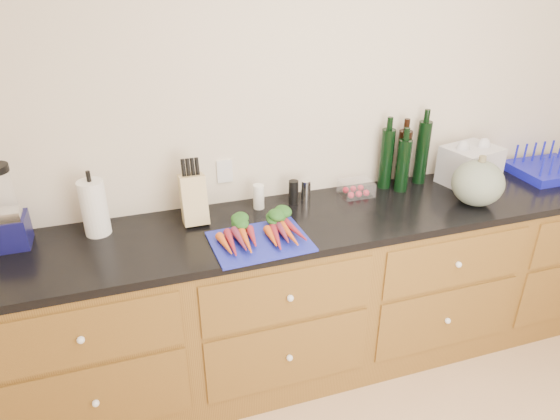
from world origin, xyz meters
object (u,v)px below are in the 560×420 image
object	(u,v)px
dish_rack	(549,168)
carrots	(257,231)
tomato_box	(356,188)
cutting_board	(260,241)
paper_towel	(94,208)
blender_appliance	(5,212)
squash	(478,183)
knife_block	(194,199)

from	to	relation	value
dish_rack	carrots	bearing A→B (deg)	-174.00
carrots	tomato_box	bearing A→B (deg)	24.06
cutting_board	paper_towel	bearing A→B (deg)	155.46
cutting_board	blender_appliance	bearing A→B (deg)	163.40
tomato_box	dish_rack	size ratio (longest dim) A/B	0.40
squash	paper_towel	bearing A→B (deg)	171.48
cutting_board	carrots	world-z (taller)	carrots
carrots	cutting_board	bearing A→B (deg)	-90.00
cutting_board	blender_appliance	distance (m)	1.12
paper_towel	cutting_board	bearing A→B (deg)	-24.54
blender_appliance	tomato_box	size ratio (longest dim) A/B	2.30
tomato_box	cutting_board	bearing A→B (deg)	-152.75
blender_appliance	knife_block	world-z (taller)	blender_appliance
carrots	paper_towel	world-z (taller)	paper_towel
blender_appliance	tomato_box	world-z (taller)	blender_appliance
cutting_board	squash	xyz separation A→B (m)	(1.19, 0.04, 0.11)
carrots	paper_towel	bearing A→B (deg)	158.50
paper_towel	carrots	bearing A→B (deg)	-21.50
knife_block	carrots	bearing A→B (deg)	-46.12
tomato_box	dish_rack	bearing A→B (deg)	-4.20
blender_appliance	tomato_box	xyz separation A→B (m)	(1.71, 0.01, -0.13)
tomato_box	dish_rack	world-z (taller)	dish_rack
tomato_box	knife_block	bearing A→B (deg)	-178.06
carrots	squash	distance (m)	1.19
squash	knife_block	distance (m)	1.46
squash	tomato_box	xyz separation A→B (m)	(-0.55, 0.29, -0.08)
blender_appliance	paper_towel	world-z (taller)	blender_appliance
tomato_box	carrots	bearing A→B (deg)	-155.94
cutting_board	carrots	bearing A→B (deg)	90.00
squash	blender_appliance	distance (m)	2.27
blender_appliance	knife_block	distance (m)	0.82
cutting_board	squash	distance (m)	1.19
squash	dish_rack	distance (m)	0.71
cutting_board	knife_block	world-z (taller)	knife_block
cutting_board	paper_towel	distance (m)	0.78
carrots	knife_block	world-z (taller)	knife_block
cutting_board	knife_block	bearing A→B (deg)	129.38
cutting_board	dish_rack	world-z (taller)	dish_rack
paper_towel	squash	bearing A→B (deg)	-8.52
cutting_board	carrots	xyz separation A→B (m)	(0.00, 0.04, 0.03)
blender_appliance	tomato_box	distance (m)	1.71
squash	blender_appliance	bearing A→B (deg)	172.90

